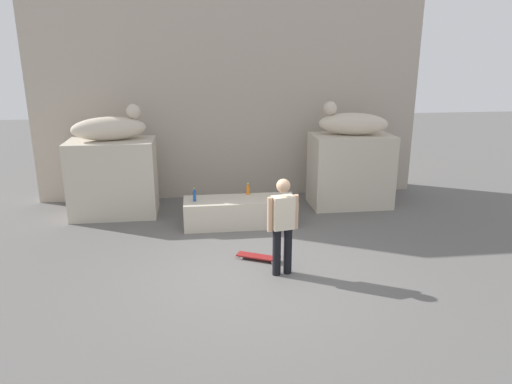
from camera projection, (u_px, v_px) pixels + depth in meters
The scene contains 12 objects.
ground_plane at pixel (253, 272), 8.16m from camera, with size 40.00×40.00×0.00m, color #605E5B.
facade_wall at pixel (229, 73), 11.84m from camera, with size 9.60×0.60×6.19m, color #B6A897.
pedestal_left at pixel (113, 178), 10.79m from camera, with size 1.90×1.11×1.73m, color beige.
pedestal_right at pixel (350, 171), 11.46m from camera, with size 1.90×1.11×1.73m, color beige.
statue_reclining_left at pixel (111, 127), 10.47m from camera, with size 1.68×0.88×0.78m.
statue_reclining_right at pixel (352, 123), 11.14m from camera, with size 1.69×0.93×0.78m.
ledge_block at pixel (240, 212), 10.28m from camera, with size 2.40×0.80×0.59m, color beige.
skater at pixel (283, 223), 7.84m from camera, with size 0.53×0.27×1.67m.
skateboard at pixel (258, 257), 8.61m from camera, with size 0.80×0.54×0.08m.
bottle_blue at pixel (195, 196), 10.02m from camera, with size 0.07×0.07×0.29m.
bottle_orange at pixel (248, 190), 10.50m from camera, with size 0.08×0.08×0.25m.
bottle_clear at pixel (285, 192), 10.33m from camera, with size 0.07×0.07×0.26m.
Camera 1 is at (-0.89, -7.37, 3.66)m, focal length 33.43 mm.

